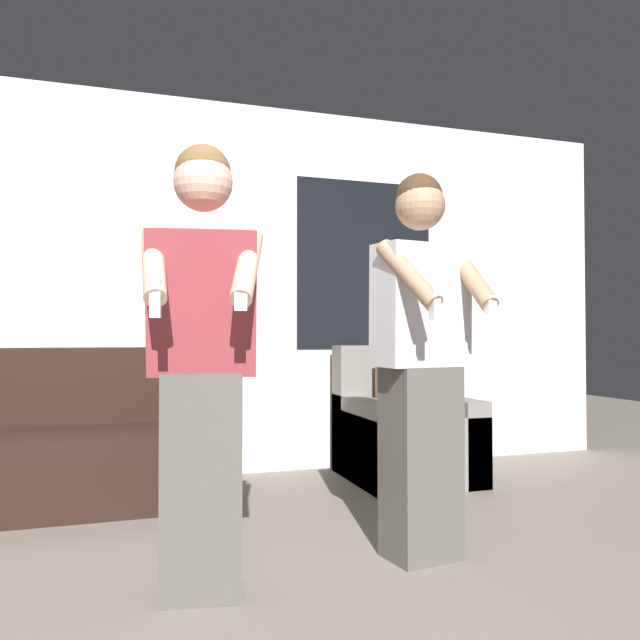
{
  "coord_description": "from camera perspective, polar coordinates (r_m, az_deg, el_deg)",
  "views": [
    {
      "loc": [
        -0.53,
        -1.58,
        1.0
      ],
      "look_at": [
        0.29,
        0.93,
        1.07
      ],
      "focal_mm": 35.0,
      "sensor_mm": 36.0,
      "label": 1
    }
  ],
  "objects": [
    {
      "name": "wall_back",
      "position": [
        4.56,
        -11.13,
        3.03
      ],
      "size": [
        6.78,
        0.07,
        2.7
      ],
      "color": "silver",
      "rests_on": "ground_plane"
    },
    {
      "name": "couch",
      "position": [
        4.13,
        -23.8,
        -10.92
      ],
      "size": [
        2.07,
        0.88,
        0.92
      ],
      "color": "black",
      "rests_on": "ground_plane"
    },
    {
      "name": "armchair",
      "position": [
        4.49,
        7.7,
        -10.13
      ],
      "size": [
        0.8,
        0.87,
        0.93
      ],
      "color": "slate",
      "rests_on": "ground_plane"
    },
    {
      "name": "person_left",
      "position": [
        2.45,
        -10.68,
        -3.9
      ],
      "size": [
        0.47,
        0.55,
        1.74
      ],
      "color": "#56514C",
      "rests_on": "ground_plane"
    },
    {
      "name": "person_right",
      "position": [
        2.87,
        9.23,
        -3.52
      ],
      "size": [
        0.47,
        0.5,
        1.74
      ],
      "color": "#56514C",
      "rests_on": "ground_plane"
    }
  ]
}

